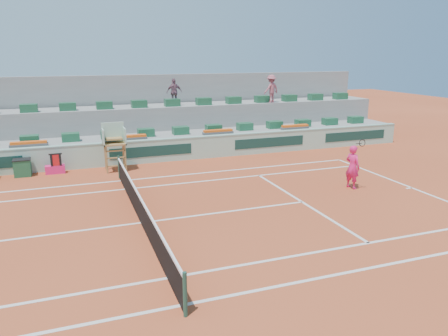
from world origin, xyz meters
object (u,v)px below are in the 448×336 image
at_px(drink_cooler_a, 22,168).
at_px(player_bag, 55,169).
at_px(tennis_player, 353,167).
at_px(umpire_chair, 114,140).

bearing_deg(drink_cooler_a, player_bag, -0.62).
distance_m(player_bag, tennis_player, 14.12).
height_order(player_bag, drink_cooler_a, drink_cooler_a).
bearing_deg(drink_cooler_a, tennis_player, -27.20).
distance_m(player_bag, drink_cooler_a, 1.47).
xyz_separation_m(player_bag, drink_cooler_a, (-1.45, 0.02, 0.22)).
xyz_separation_m(player_bag, umpire_chair, (2.86, -0.43, 1.34)).
height_order(umpire_chair, drink_cooler_a, umpire_chair).
height_order(player_bag, tennis_player, tennis_player).
relative_size(player_bag, drink_cooler_a, 1.09).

